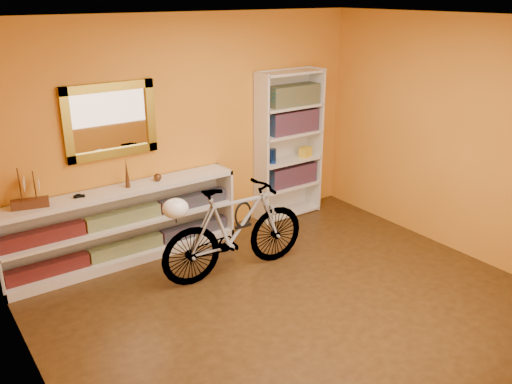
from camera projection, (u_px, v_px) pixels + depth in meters
floor at (298, 308)px, 5.05m from camera, size 4.50×4.00×0.01m
ceiling at (308, 19)px, 4.13m from camera, size 4.50×4.00×0.01m
back_wall at (191, 131)px, 6.13m from camera, size 4.50×0.01×2.60m
left_wall at (28, 245)px, 3.38m from camera, size 0.01×4.00×2.60m
right_wall at (463, 139)px, 5.80m from camera, size 0.01×4.00×2.60m
gilt_mirror at (110, 121)px, 5.50m from camera, size 0.98×0.06×0.78m
wall_socket at (256, 199)px, 6.97m from camera, size 0.09×0.02×0.09m
console_unit at (124, 226)px, 5.77m from camera, size 2.60×0.35×0.85m
cd_row_lower at (127, 247)px, 5.85m from camera, size 2.50×0.13×0.14m
cd_row_upper at (124, 217)px, 5.72m from camera, size 2.50×0.13×0.14m
model_ship at (28, 188)px, 5.07m from camera, size 0.36×0.21×0.41m
toy_car at (79, 197)px, 5.39m from camera, size 0.00×0.00×0.00m
bronze_ornament at (127, 173)px, 5.61m from camera, size 0.05×0.05×0.32m
decorative_orb at (158, 177)px, 5.84m from camera, size 0.09×0.09×0.09m
bookcase at (289, 145)px, 6.83m from camera, size 0.90×0.30×1.90m
book_row_a at (291, 175)px, 7.00m from camera, size 0.70×0.22×0.26m
book_row_b at (292, 121)px, 6.74m from camera, size 0.70×0.22×0.28m
book_row_c at (293, 95)px, 6.63m from camera, size 0.70×0.22×0.25m
travel_mug at (273, 156)px, 6.70m from camera, size 0.08×0.08×0.19m
red_tin at (276, 99)px, 6.53m from camera, size 0.16×0.16×0.19m
yellow_bag at (306, 152)px, 6.97m from camera, size 0.19×0.15×0.13m
bicycle at (235, 230)px, 5.51m from camera, size 0.55×1.70×0.99m
helmet at (175, 208)px, 5.07m from camera, size 0.26×0.24×0.19m
u_lock at (243, 215)px, 5.51m from camera, size 0.21×0.02×0.21m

